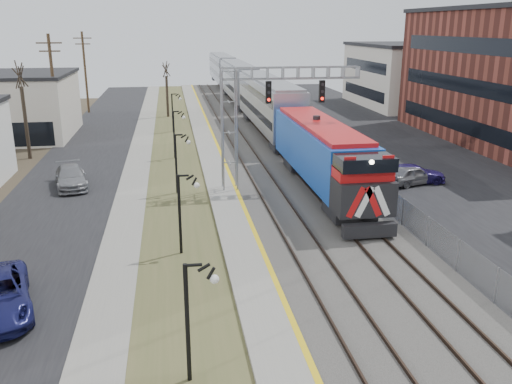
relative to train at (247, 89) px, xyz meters
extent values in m
cube|color=black|center=(-17.00, -27.33, -2.90)|extent=(7.00, 120.00, 0.04)
cube|color=gray|center=(-12.50, -27.33, -2.88)|extent=(2.00, 120.00, 0.08)
cube|color=#494F2A|center=(-9.50, -27.33, -2.89)|extent=(4.00, 120.00, 0.06)
cube|color=gray|center=(-6.50, -27.33, -2.80)|extent=(2.00, 120.00, 0.24)
cube|color=#595651|center=(-1.50, -27.33, -2.82)|extent=(8.00, 120.00, 0.20)
cube|color=black|center=(10.50, -27.33, -2.90)|extent=(16.00, 120.00, 0.04)
cube|color=gold|center=(-5.62, -27.33, -2.67)|extent=(0.24, 120.00, 0.01)
cube|color=#2D2119|center=(-4.25, -27.33, -2.64)|extent=(0.08, 120.00, 0.15)
cube|color=#2D2119|center=(-2.75, -27.33, -2.64)|extent=(0.08, 120.00, 0.15)
cube|color=#2D2119|center=(-0.75, -27.33, -2.64)|extent=(0.08, 120.00, 0.15)
cube|color=#2D2119|center=(0.75, -27.33, -2.64)|extent=(0.08, 120.00, 0.15)
cube|color=#1548B1|center=(0.00, -35.72, -0.44)|extent=(3.00, 17.00, 4.25)
cube|color=black|center=(0.00, -44.42, -2.22)|extent=(2.80, 0.50, 0.70)
cube|color=#A7AAB2|center=(0.00, -15.42, 0.09)|extent=(3.00, 22.00, 5.33)
cube|color=#A7AAB2|center=(0.00, 7.38, 0.09)|extent=(3.00, 22.00, 5.33)
cube|color=#A7AAB2|center=(0.00, 30.18, 0.09)|extent=(3.00, 22.00, 5.33)
cube|color=gray|center=(-6.00, -34.33, 1.08)|extent=(1.00, 1.00, 8.00)
cube|color=gray|center=(-2.00, -34.33, 4.83)|extent=(9.00, 0.80, 0.80)
cube|color=black|center=(-3.50, -34.78, 3.68)|extent=(0.35, 0.25, 1.40)
cube|color=black|center=(0.00, -34.78, 3.68)|extent=(0.35, 0.25, 1.40)
cylinder|color=black|center=(-9.50, -54.33, -0.92)|extent=(0.14, 0.14, 4.00)
cylinder|color=black|center=(-9.50, -44.33, -0.92)|extent=(0.14, 0.14, 4.00)
cylinder|color=black|center=(-9.50, -34.33, -0.92)|extent=(0.14, 0.14, 4.00)
cylinder|color=black|center=(-9.50, -24.33, -0.92)|extent=(0.14, 0.14, 4.00)
cylinder|color=black|center=(-9.50, -12.33, -0.92)|extent=(0.14, 0.14, 4.00)
cylinder|color=#4C3823|center=(-20.00, -17.33, 2.08)|extent=(0.28, 0.28, 10.00)
cylinder|color=#4C3823|center=(-20.00, 2.67, 2.08)|extent=(0.28, 0.28, 10.00)
cube|color=gray|center=(2.70, -27.33, -2.12)|extent=(0.04, 120.00, 1.60)
cube|color=beige|center=(24.50, 2.67, 1.08)|extent=(16.00, 18.00, 8.00)
cylinder|color=#382D23|center=(-21.50, -22.33, 0.06)|extent=(0.30, 0.30, 5.95)
cylinder|color=#382D23|center=(-10.00, -2.33, -0.47)|extent=(0.30, 0.30, 4.90)
imported|color=navy|center=(7.02, -34.33, -2.28)|extent=(4.57, 2.17, 1.29)
imported|color=slate|center=(6.73, -34.74, -2.24)|extent=(4.28, 2.71, 1.36)
imported|color=#0D450E|center=(5.28, -26.29, -2.10)|extent=(5.01, 1.89, 1.63)
imported|color=gray|center=(-16.66, -31.67, -2.21)|extent=(3.01, 5.19, 1.41)
imported|color=#B32E0D|center=(6.31, -13.87, -2.26)|extent=(4.76, 2.26, 1.31)
camera|label=1|loc=(-9.71, -68.91, 7.72)|focal=38.00mm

